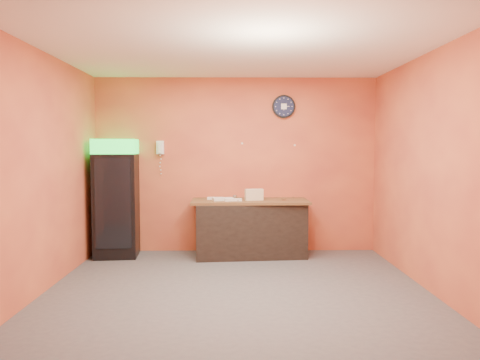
{
  "coord_description": "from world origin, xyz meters",
  "views": [
    {
      "loc": [
        -0.05,
        -5.56,
        1.69
      ],
      "look_at": [
        0.04,
        0.6,
        1.26
      ],
      "focal_mm": 35.0,
      "sensor_mm": 36.0,
      "label": 1
    }
  ],
  "objects": [
    {
      "name": "wrapped_sandwich_left",
      "position": [
        -0.2,
        1.55,
        0.9
      ],
      "size": [
        0.33,
        0.21,
        0.04
      ],
      "primitive_type": "cube",
      "rotation": [
        0.0,
        0.0,
        0.31
      ],
      "color": "silver",
      "rests_on": "butcher_paper"
    },
    {
      "name": "right_wall",
      "position": [
        2.25,
        0.0,
        1.4
      ],
      "size": [
        0.02,
        4.0,
        2.8
      ],
      "primitive_type": "cube",
      "color": "#E1703F",
      "rests_on": "floor"
    },
    {
      "name": "wrapped_sandwich_right",
      "position": [
        -0.32,
        1.69,
        0.89
      ],
      "size": [
        0.26,
        0.11,
        0.04
      ],
      "primitive_type": "cube",
      "rotation": [
        0.0,
        0.0,
        -0.05
      ],
      "color": "silver",
      "rests_on": "butcher_paper"
    },
    {
      "name": "butcher_paper",
      "position": [
        0.21,
        1.63,
        0.85
      ],
      "size": [
        1.81,
        0.8,
        0.04
      ],
      "primitive_type": "cube",
      "rotation": [
        0.0,
        0.0,
        0.02
      ],
      "color": "brown",
      "rests_on": "prep_counter"
    },
    {
      "name": "sub_roll_stack",
      "position": [
        0.27,
        1.56,
        0.96
      ],
      "size": [
        0.29,
        0.15,
        0.18
      ],
      "rotation": [
        0.0,
        0.0,
        0.21
      ],
      "color": "beige",
      "rests_on": "butcher_paper"
    },
    {
      "name": "wall_clock",
      "position": [
        0.76,
        1.97,
        2.34
      ],
      "size": [
        0.37,
        0.06,
        0.37
      ],
      "color": "black",
      "rests_on": "back_wall"
    },
    {
      "name": "back_wall",
      "position": [
        0.0,
        2.0,
        1.4
      ],
      "size": [
        4.5,
        0.02,
        2.8
      ],
      "primitive_type": "cube",
      "color": "#E1703F",
      "rests_on": "floor"
    },
    {
      "name": "wall_phone",
      "position": [
        -1.21,
        1.95,
        1.68
      ],
      "size": [
        0.12,
        0.1,
        0.21
      ],
      "color": "white",
      "rests_on": "back_wall"
    },
    {
      "name": "prep_counter",
      "position": [
        0.21,
        1.63,
        0.42
      ],
      "size": [
        1.73,
        0.88,
        0.83
      ],
      "primitive_type": "cube",
      "rotation": [
        0.0,
        0.0,
        0.09
      ],
      "color": "black",
      "rests_on": "floor"
    },
    {
      "name": "left_wall",
      "position": [
        -2.25,
        0.0,
        1.4
      ],
      "size": [
        0.02,
        4.0,
        2.8
      ],
      "primitive_type": "cube",
      "color": "#E1703F",
      "rests_on": "floor"
    },
    {
      "name": "kitchen_tool",
      "position": [
        -0.02,
        1.73,
        0.91
      ],
      "size": [
        0.07,
        0.07,
        0.07
      ],
      "primitive_type": "cylinder",
      "color": "silver",
      "rests_on": "butcher_paper"
    },
    {
      "name": "beverage_cooler",
      "position": [
        -1.85,
        1.61,
        0.88
      ],
      "size": [
        0.69,
        0.69,
        1.81
      ],
      "rotation": [
        0.0,
        0.0,
        0.09
      ],
      "color": "black",
      "rests_on": "floor"
    },
    {
      "name": "floor",
      "position": [
        0.0,
        0.0,
        0.0
      ],
      "size": [
        4.5,
        4.5,
        0.0
      ],
      "primitive_type": "plane",
      "color": "#47474C",
      "rests_on": "ground"
    },
    {
      "name": "ceiling",
      "position": [
        0.0,
        0.0,
        2.8
      ],
      "size": [
        4.5,
        4.0,
        0.02
      ],
      "primitive_type": "cube",
      "color": "white",
      "rests_on": "back_wall"
    },
    {
      "name": "wrapped_sandwich_mid",
      "position": [
        -0.05,
        1.48,
        0.89
      ],
      "size": [
        0.27,
        0.13,
        0.04
      ],
      "primitive_type": "cube",
      "rotation": [
        0.0,
        0.0,
        0.14
      ],
      "color": "silver",
      "rests_on": "butcher_paper"
    }
  ]
}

